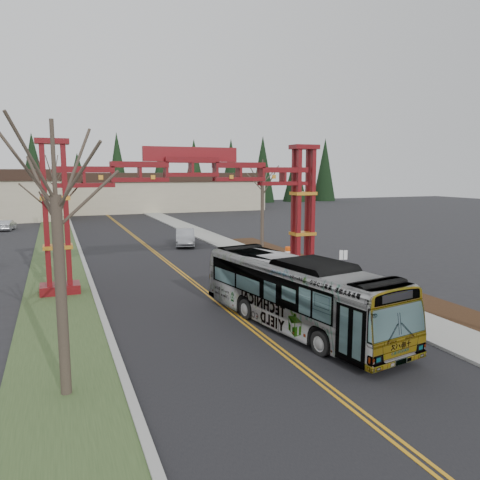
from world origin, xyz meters
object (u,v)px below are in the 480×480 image
bare_tree_median_mid (56,208)px  bare_tree_median_far (54,177)px  silver_sedan (185,237)px  barrel_north (288,254)px  retail_building_east (154,191)px  bare_tree_right_far (262,183)px  parked_car_far_a (7,225)px  transit_bus (296,293)px  street_sign (343,260)px  barrel_south (333,272)px  barrel_mid (296,261)px  gateway_arch (191,189)px  bare_tree_median_near (56,197)px

bare_tree_median_mid → bare_tree_median_far: bare_tree_median_far is taller
silver_sedan → barrel_north: silver_sedan is taller
retail_building_east → bare_tree_median_mid: size_ratio=5.35×
bare_tree_median_mid → bare_tree_median_far: (0.00, 26.08, 1.49)m
bare_tree_right_far → bare_tree_median_far: bearing=140.0°
parked_car_far_a → bare_tree_right_far: bare_tree_right_far is taller
parked_car_far_a → transit_bus: bearing=117.8°
street_sign → bare_tree_right_far: bearing=85.1°
silver_sedan → street_sign: size_ratio=2.28×
barrel_south → barrel_mid: size_ratio=1.02×
parked_car_far_a → bare_tree_median_mid: 35.40m
bare_tree_median_mid → barrel_south: bare_tree_median_mid is taller
parked_car_far_a → bare_tree_median_far: bare_tree_median_far is taller
transit_bus → street_sign: transit_bus is taller
bare_tree_median_far → transit_bus: bearing=-74.9°
bare_tree_median_mid → bare_tree_median_far: size_ratio=0.80×
silver_sedan → gateway_arch: bearing=-88.6°
gateway_arch → transit_bus: bearing=-79.7°
retail_building_east → barrel_mid: (-1.39, -59.97, -3.03)m
retail_building_east → barrel_mid: bearing=-91.3°
bare_tree_right_far → barrel_mid: 10.91m
street_sign → barrel_north: bearing=85.9°
parked_car_far_a → street_sign: 44.90m
bare_tree_median_near → bare_tree_median_mid: bearing=90.0°
retail_building_east → barrel_mid: size_ratio=39.52×
transit_bus → bare_tree_median_far: size_ratio=1.33×
bare_tree_median_far → barrel_north: size_ratio=8.11×
street_sign → barrel_south: (0.23, 1.41, -1.08)m
bare_tree_right_far → barrel_north: 8.67m
bare_tree_median_far → street_sign: size_ratio=4.04×
bare_tree_median_near → bare_tree_median_mid: bare_tree_median_near is taller
barrel_north → transit_bus: bearing=-116.3°
barrel_south → silver_sedan: bearing=106.9°
parked_car_far_a → barrel_south: bearing=129.9°
transit_bus → bare_tree_median_near: bearing=-172.8°
bare_tree_median_mid → transit_bus: bearing=-47.2°
parked_car_far_a → barrel_north: bearing=135.9°
barrel_mid → silver_sedan: bearing=111.1°
parked_car_far_a → barrel_mid: bearing=132.9°
barrel_south → bare_tree_median_far: bearing=120.3°
retail_building_east → bare_tree_median_mid: (-18.00, -61.69, 1.51)m
retail_building_east → barrel_north: size_ratio=34.92×
bare_tree_median_mid → silver_sedan: bearing=52.0°
transit_bus → street_sign: (6.81, 6.40, -0.06)m
transit_bus → bare_tree_right_far: bare_tree_right_far is taller
retail_building_east → barrel_south: 64.64m
parked_car_far_a → bare_tree_right_far: 33.86m
gateway_arch → parked_car_far_a: bearing=111.3°
bare_tree_right_far → barrel_south: size_ratio=8.40×
barrel_north → barrel_mid: bearing=-105.2°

